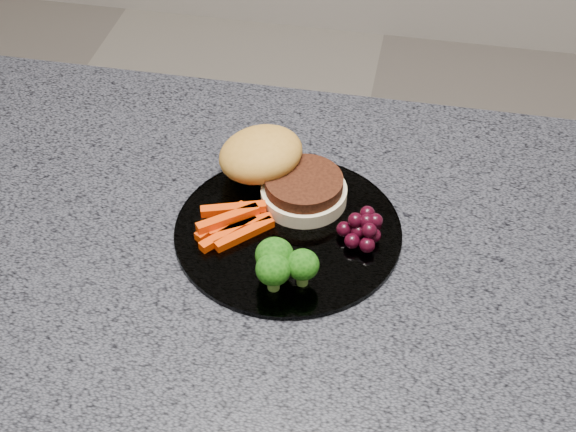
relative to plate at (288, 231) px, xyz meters
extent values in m
cube|color=#44454D|center=(-0.03, -0.01, -0.02)|extent=(1.20, 0.60, 0.04)
cylinder|color=white|center=(0.00, 0.00, 0.00)|extent=(0.26, 0.26, 0.01)
cylinder|color=beige|center=(0.01, 0.05, 0.01)|extent=(0.13, 0.13, 0.02)
cylinder|color=#401A0C|center=(0.01, 0.05, 0.03)|extent=(0.12, 0.12, 0.02)
ellipsoid|color=#B67C2D|center=(-0.05, 0.08, 0.03)|extent=(0.13, 0.13, 0.06)
cube|color=#E13703|center=(-0.07, 0.00, 0.01)|extent=(0.06, 0.06, 0.01)
cube|color=#E13703|center=(-0.05, -0.01, 0.01)|extent=(0.07, 0.05, 0.01)
cube|color=#E13703|center=(-0.06, -0.02, 0.01)|extent=(0.06, 0.07, 0.01)
cube|color=#E13703|center=(-0.06, 0.00, 0.02)|extent=(0.07, 0.03, 0.01)
cube|color=#E13703|center=(-0.07, -0.01, 0.02)|extent=(0.07, 0.06, 0.01)
cube|color=#E13703|center=(-0.05, -0.02, 0.01)|extent=(0.06, 0.06, 0.01)
cube|color=#E13703|center=(-0.08, -0.01, 0.01)|extent=(0.05, 0.07, 0.01)
cylinder|color=#609034|center=(0.00, -0.07, 0.01)|extent=(0.01, 0.01, 0.02)
ellipsoid|color=#0F3C08|center=(0.00, -0.07, 0.03)|extent=(0.04, 0.04, 0.04)
cylinder|color=#609034|center=(0.03, -0.08, 0.01)|extent=(0.01, 0.01, 0.02)
ellipsoid|color=#0F3C08|center=(0.03, -0.08, 0.03)|extent=(0.04, 0.04, 0.03)
cylinder|color=#609034|center=(0.00, -0.09, 0.01)|extent=(0.01, 0.01, 0.02)
ellipsoid|color=#0F3C08|center=(0.00, -0.09, 0.03)|extent=(0.04, 0.04, 0.03)
sphere|color=black|center=(0.08, 0.00, 0.01)|extent=(0.02, 0.02, 0.02)
sphere|color=black|center=(0.10, 0.00, 0.01)|extent=(0.02, 0.02, 0.02)
sphere|color=black|center=(0.10, 0.02, 0.01)|extent=(0.02, 0.02, 0.02)
sphere|color=black|center=(0.07, 0.02, 0.01)|extent=(0.02, 0.02, 0.02)
sphere|color=black|center=(0.06, 0.00, 0.01)|extent=(0.02, 0.02, 0.02)
sphere|color=black|center=(0.08, -0.01, 0.01)|extent=(0.02, 0.02, 0.02)
sphere|color=black|center=(0.09, -0.02, 0.01)|extent=(0.02, 0.02, 0.02)
sphere|color=black|center=(0.09, 0.01, 0.03)|extent=(0.02, 0.02, 0.02)
sphere|color=black|center=(0.08, 0.01, 0.03)|extent=(0.02, 0.02, 0.02)
sphere|color=black|center=(0.09, -0.01, 0.03)|extent=(0.02, 0.02, 0.02)
sphere|color=black|center=(0.09, 0.02, 0.03)|extent=(0.02, 0.02, 0.02)
sphere|color=black|center=(0.10, 0.01, 0.03)|extent=(0.02, 0.02, 0.02)
camera|label=1|loc=(0.13, -0.64, 0.64)|focal=50.00mm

